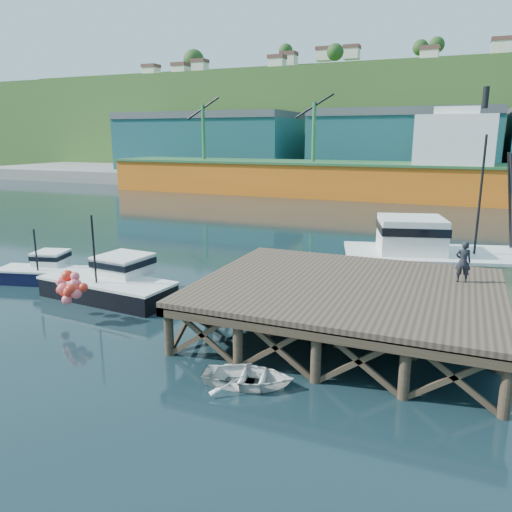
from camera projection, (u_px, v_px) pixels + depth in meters
The scene contains 12 objects.
ground at pixel (228, 315), 23.03m from camera, with size 300.00×300.00×0.00m, color black.
wharf at pixel (347, 289), 20.36m from camera, with size 12.00×10.00×2.62m.
far_quay at pixel (404, 178), 85.65m from camera, with size 160.00×40.00×2.00m, color gray.
warehouse_left at pixel (209, 145), 92.91m from camera, with size 32.00×16.00×9.00m, color #1A5257.
warehouse_mid at pixel (403, 146), 79.87m from camera, with size 28.00×16.00×9.00m, color #1A5257.
cargo_ship at pixel (324, 171), 68.51m from camera, with size 55.50×10.00×13.75m.
hillside at pixel (423, 122), 110.24m from camera, with size 220.00×50.00×22.00m, color #2D511E.
boat_navy at pixel (45, 271), 28.19m from camera, with size 5.33×3.40×3.15m.
boat_black at pixel (111, 282), 25.34m from camera, with size 7.30×6.11×4.39m.
trawler at pixel (457, 260), 26.32m from camera, with size 12.83×7.29×8.12m.
dinghy at pixel (248, 377), 16.44m from camera, with size 2.17×3.04×0.63m, color silver.
dockworker at pixel (463, 262), 20.59m from camera, with size 0.63×0.42×1.74m, color black.
Camera 1 is at (9.52, -19.60, 8.04)m, focal length 35.00 mm.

